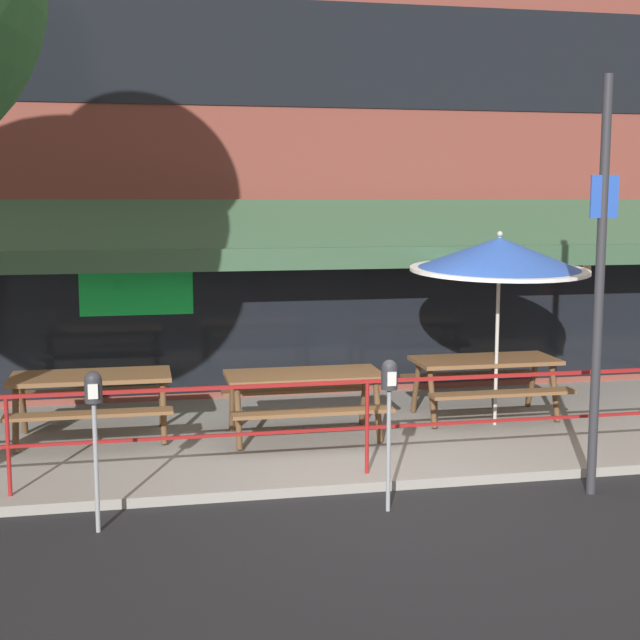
# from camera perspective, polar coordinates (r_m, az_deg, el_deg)

# --- Properties ---
(ground_plane) EXTENTS (120.00, 120.00, 0.00)m
(ground_plane) POSITION_cam_1_polar(r_m,az_deg,el_deg) (8.93, 3.49, -10.94)
(ground_plane) COLOR black
(patio_deck) EXTENTS (15.00, 4.00, 0.10)m
(patio_deck) POSITION_cam_1_polar(r_m,az_deg,el_deg) (10.77, 0.73, -7.34)
(patio_deck) COLOR gray
(patio_deck) RESTS_ON ground
(restaurant_building) EXTENTS (15.00, 1.60, 6.85)m
(restaurant_building) POSITION_cam_1_polar(r_m,az_deg,el_deg) (12.59, -1.43, 10.28)
(restaurant_building) COLOR brown
(restaurant_building) RESTS_ON ground
(patio_railing) EXTENTS (13.84, 0.04, 0.97)m
(patio_railing) POSITION_cam_1_polar(r_m,az_deg,el_deg) (8.99, 3.04, -5.51)
(patio_railing) COLOR maroon
(patio_railing) RESTS_ON patio_deck
(picnic_table_left) EXTENTS (1.80, 1.42, 0.76)m
(picnic_table_left) POSITION_cam_1_polar(r_m,az_deg,el_deg) (10.56, -14.43, -4.24)
(picnic_table_left) COLOR brown
(picnic_table_left) RESTS_ON patio_deck
(picnic_table_centre) EXTENTS (1.80, 1.42, 0.76)m
(picnic_table_centre) POSITION_cam_1_polar(r_m,az_deg,el_deg) (10.33, -1.04, -4.27)
(picnic_table_centre) COLOR brown
(picnic_table_centre) RESTS_ON patio_deck
(picnic_table_right) EXTENTS (1.80, 1.42, 0.76)m
(picnic_table_right) POSITION_cam_1_polar(r_m,az_deg,el_deg) (11.43, 10.51, -3.21)
(picnic_table_right) COLOR brown
(picnic_table_right) RESTS_ON patio_deck
(patio_umbrella_right) EXTENTS (2.14, 2.14, 2.38)m
(patio_umbrella_right) POSITION_cam_1_polar(r_m,az_deg,el_deg) (10.91, 11.40, 4.06)
(patio_umbrella_right) COLOR #B7B2A8
(patio_umbrella_right) RESTS_ON patio_deck
(parking_meter_near) EXTENTS (0.15, 0.16, 1.42)m
(parking_meter_near) POSITION_cam_1_polar(r_m,az_deg,el_deg) (7.83, -14.28, -5.14)
(parking_meter_near) COLOR gray
(parking_meter_near) RESTS_ON ground
(parking_meter_far) EXTENTS (0.15, 0.16, 1.42)m
(parking_meter_far) POSITION_cam_1_polar(r_m,az_deg,el_deg) (8.12, 4.45, -4.45)
(parking_meter_far) COLOR gray
(parking_meter_far) RESTS_ON ground
(street_sign_pole) EXTENTS (0.28, 0.09, 4.00)m
(street_sign_pole) POSITION_cam_1_polar(r_m,az_deg,el_deg) (8.85, 17.46, 2.20)
(street_sign_pole) COLOR #2D2D33
(street_sign_pole) RESTS_ON ground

